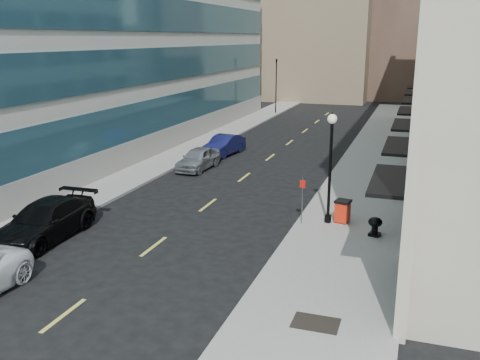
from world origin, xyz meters
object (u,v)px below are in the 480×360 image
Objects in this scene: car_black_pickup at (45,221)px; sign_post at (302,194)px; traffic_signal at (276,62)px; trash_bin at (343,210)px; urn_planter at (375,225)px; car_silver_sedan at (198,159)px; car_blue_sedan at (224,145)px; lamppost at (330,159)px.

sign_post is (10.10, 4.99, 0.78)m from car_black_pickup.
traffic_signal is 37.40m from trash_bin.
trash_bin is 1.29× the size of urn_planter.
sign_post is 3.46m from urn_planter.
urn_planter is at bearing 17.05° from car_black_pickup.
traffic_signal reaches higher than urn_planter.
car_silver_sedan is at bearing 142.24° from sign_post.
urn_planter is at bearing -1.64° from sign_post.
sign_post is (-1.73, -0.80, 0.86)m from trash_bin.
car_black_pickup is at bearing -86.39° from car_blue_sedan.
lamppost is 2.01m from sign_post.
car_blue_sedan is 16.00m from sign_post.
car_black_pickup is 1.09× the size of lamppost.
car_black_pickup is at bearing -92.39° from car_silver_sedan.
car_silver_sedan is at bearing 155.69° from trash_bin.
urn_planter is (14.10, -36.18, -5.06)m from traffic_signal.
lamppost is at bearing -44.52° from car_blue_sedan.
urn_planter is at bearing -41.18° from car_blue_sedan.
urn_planter is (3.30, -0.49, -0.93)m from sign_post.
car_blue_sedan reaches higher than trash_bin.
lamppost reaches higher than car_silver_sedan.
trash_bin is at bearing -70.25° from traffic_signal.
traffic_signal is 6.55× the size of trash_bin.
car_blue_sedan is at bearing -84.80° from traffic_signal.
traffic_signal is 1.36× the size of lamppost.
traffic_signal is 8.42× the size of urn_planter.
car_black_pickup is at bearing -146.88° from sign_post.
traffic_signal reaches higher than car_silver_sedan.
car_silver_sedan is at bearing -85.80° from traffic_signal.
car_black_pickup is 5.23× the size of trash_bin.
trash_bin is (10.50, -12.56, -0.00)m from car_blue_sedan.
car_silver_sedan is at bearing 142.85° from urn_planter.
lamppost reaches higher than sign_post.
car_black_pickup is 13.17m from trash_bin.
trash_bin is at bearing -33.83° from car_silver_sedan.
trash_bin is at bearing -42.35° from car_blue_sedan.
traffic_signal is at bearing 102.95° from car_blue_sedan.
car_blue_sedan is 16.37m from trash_bin.
sign_post reaches higher than car_blue_sedan.
car_silver_sedan is (1.98, -27.00, -5.00)m from traffic_signal.
car_blue_sedan is at bearing 142.38° from trash_bin.
lamppost reaches higher than urn_planter.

